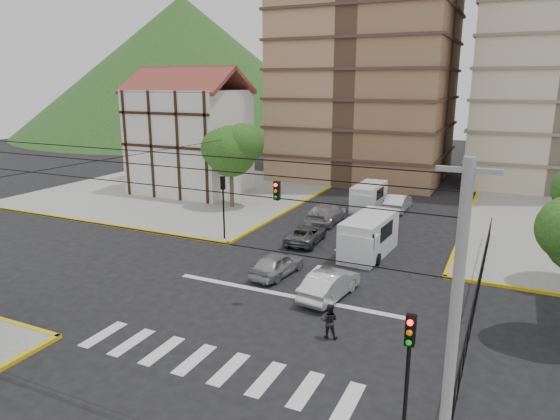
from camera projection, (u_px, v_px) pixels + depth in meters
The scene contains 21 objects.
ground at pixel (277, 304), 24.83m from camera, with size 160.00×160.00×0.00m, color black.
sidewalk_nw at pixel (184, 190), 50.57m from camera, with size 26.00×26.00×0.15m, color gray.
crosswalk_stripes at pixel (212, 364), 19.56m from camera, with size 12.00×2.40×0.01m, color silver.
stop_line at pixel (287, 295), 25.88m from camera, with size 13.00×0.40×0.01m, color silver.
tudor_building at pixel (190, 140), 48.87m from camera, with size 10.80×8.05×12.23m.
distant_hill at pixel (185, 66), 105.33m from camera, with size 70.00×70.00×28.00m, color #224A18.
park_fence at pixel (477, 302), 25.07m from camera, with size 0.10×22.50×1.66m, color black, non-canonical shape.
tree_tudor at pixel (232, 149), 42.46m from camera, with size 5.39×4.40×7.43m.
traffic_light_se at pixel (408, 362), 14.00m from camera, with size 0.28×0.22×4.40m.
traffic_light_nw at pixel (223, 197), 34.10m from camera, with size 0.28×0.22×4.40m.
traffic_light_hanging at pixel (257, 197), 21.57m from camera, with size 18.00×9.12×0.92m.
utility_pole_se at pixel (453, 337), 12.04m from camera, with size 1.40×0.28×9.00m.
van_right_lane at pixel (368, 237), 31.49m from camera, with size 2.59×5.73×2.52m.
van_left_lane at pixel (368, 198), 42.88m from camera, with size 2.09×5.00×2.23m.
car_silver_front_left at pixel (277, 264), 28.42m from camera, with size 1.61×3.99×1.36m, color #A7A7AB.
car_white_front_right at pixel (330, 284), 25.47m from camera, with size 1.52×4.35×1.43m, color silver.
car_grey_mid_left at pixel (306, 234), 34.25m from camera, with size 2.02×4.37×1.22m, color #5B5E62.
car_silver_rear_left at pixel (326, 213), 39.07m from camera, with size 2.16×5.31×1.54m, color #A9A8AD.
car_darkgrey_mid_right at pixel (382, 224), 36.68m from camera, with size 1.51×3.74×1.28m, color black.
car_white_rear_right at pixel (398, 202), 42.63m from camera, with size 1.60×4.58×1.51m, color silver.
pedestrian_crosswalk at pixel (329, 321), 21.41m from camera, with size 0.76×0.59×1.56m, color black.
Camera 1 is at (9.84, -20.64, 10.75)m, focal length 32.00 mm.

